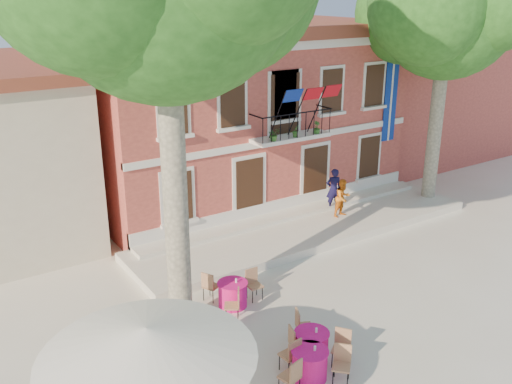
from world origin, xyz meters
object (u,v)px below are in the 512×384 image
object	(u,v)px
plane_tree_east	(448,10)
cafe_table_1	(311,344)
pedestrian_orange	(343,198)
patio_umbrella	(147,342)
cafe_table_3	(233,293)
pedestrian_navy	(334,189)
cafe_table_4	(310,363)

from	to	relation	value
plane_tree_east	cafe_table_1	xyz separation A→B (m)	(-11.23, -5.99, -7.58)
pedestrian_orange	patio_umbrella	bearing A→B (deg)	-154.12
patio_umbrella	cafe_table_3	distance (m)	6.38
pedestrian_navy	cafe_table_3	world-z (taller)	pedestrian_navy
plane_tree_east	cafe_table_3	world-z (taller)	plane_tree_east
plane_tree_east	pedestrian_navy	xyz separation A→B (m)	(-4.52, 1.05, -6.84)
cafe_table_1	cafe_table_3	world-z (taller)	same
patio_umbrella	cafe_table_4	distance (m)	4.73
cafe_table_3	plane_tree_east	bearing A→B (deg)	13.24
pedestrian_navy	cafe_table_3	distance (m)	8.04
patio_umbrella	cafe_table_4	xyz separation A→B (m)	(4.12, 0.30, -2.31)
plane_tree_east	patio_umbrella	distance (m)	18.06
pedestrian_orange	cafe_table_3	bearing A→B (deg)	-163.12
pedestrian_navy	cafe_table_1	distance (m)	9.75
cafe_table_1	pedestrian_orange	bearing A→B (deg)	43.84
cafe_table_1	cafe_table_4	world-z (taller)	same
cafe_table_3	cafe_table_4	world-z (taller)	same
plane_tree_east	pedestrian_navy	bearing A→B (deg)	166.86
cafe_table_4	patio_umbrella	bearing A→B (deg)	-175.87
pedestrian_navy	cafe_table_3	bearing A→B (deg)	48.22
plane_tree_east	pedestrian_orange	world-z (taller)	plane_tree_east
patio_umbrella	cafe_table_3	xyz separation A→B (m)	(4.28, 4.13, -2.31)
cafe_table_1	cafe_table_3	xyz separation A→B (m)	(-0.35, 3.26, 0.00)
cafe_table_3	cafe_table_4	bearing A→B (deg)	-92.39
pedestrian_orange	cafe_table_3	world-z (taller)	pedestrian_orange
plane_tree_east	cafe_table_4	bearing A→B (deg)	-150.79
plane_tree_east	cafe_table_3	bearing A→B (deg)	-166.76
pedestrian_orange	cafe_table_1	size ratio (longest dim) A/B	0.82
cafe_table_4	cafe_table_3	bearing A→B (deg)	87.61
cafe_table_1	cafe_table_4	size ratio (longest dim) A/B	1.02
patio_umbrella	pedestrian_navy	distance (m)	13.92
pedestrian_orange	cafe_table_3	distance (m)	7.53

